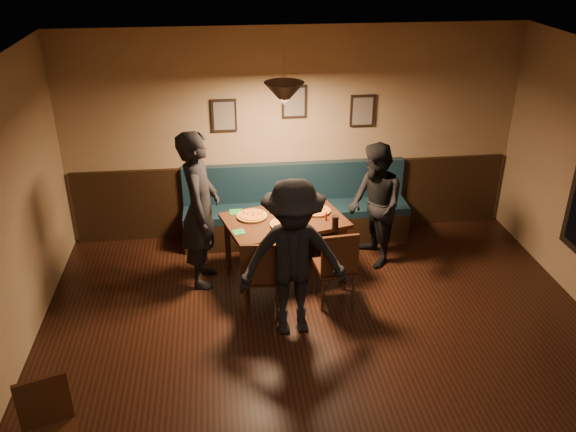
{
  "coord_description": "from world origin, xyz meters",
  "views": [
    {
      "loc": [
        -0.97,
        -3.98,
        3.91
      ],
      "look_at": [
        -0.25,
        2.0,
        0.95
      ],
      "focal_mm": 37.29,
      "sensor_mm": 36.0,
      "label": 1
    }
  ],
  "objects_px": {
    "dining_table": "(285,246)",
    "booth_bench": "(296,206)",
    "chair_near_right": "(334,265)",
    "diner_front": "(293,259)",
    "tabasco_bottle": "(326,216)",
    "diner_left": "(200,210)",
    "chair_near_left": "(261,274)",
    "soda_glass": "(335,223)",
    "diner_right": "(375,206)"
  },
  "relations": [
    {
      "from": "chair_near_left",
      "to": "booth_bench",
      "type": "bearing_deg",
      "value": 74.17
    },
    {
      "from": "chair_near_right",
      "to": "soda_glass",
      "type": "xyz_separation_m",
      "value": [
        0.06,
        0.33,
        0.36
      ]
    },
    {
      "from": "dining_table",
      "to": "diner_right",
      "type": "bearing_deg",
      "value": -7.89
    },
    {
      "from": "diner_left",
      "to": "tabasco_bottle",
      "type": "bearing_deg",
      "value": -85.32
    },
    {
      "from": "chair_near_right",
      "to": "diner_left",
      "type": "distance_m",
      "value": 1.66
    },
    {
      "from": "booth_bench",
      "to": "tabasco_bottle",
      "type": "distance_m",
      "value": 1.02
    },
    {
      "from": "booth_bench",
      "to": "diner_right",
      "type": "height_order",
      "value": "diner_right"
    },
    {
      "from": "soda_glass",
      "to": "chair_near_left",
      "type": "bearing_deg",
      "value": -154.23
    },
    {
      "from": "chair_near_right",
      "to": "soda_glass",
      "type": "bearing_deg",
      "value": 74.81
    },
    {
      "from": "dining_table",
      "to": "diner_left",
      "type": "xyz_separation_m",
      "value": [
        -0.98,
        -0.06,
        0.57
      ]
    },
    {
      "from": "chair_near_left",
      "to": "diner_left",
      "type": "bearing_deg",
      "value": 136.36
    },
    {
      "from": "chair_near_left",
      "to": "diner_front",
      "type": "distance_m",
      "value": 0.63
    },
    {
      "from": "chair_near_left",
      "to": "diner_front",
      "type": "relative_size",
      "value": 0.55
    },
    {
      "from": "diner_left",
      "to": "diner_front",
      "type": "height_order",
      "value": "diner_left"
    },
    {
      "from": "chair_near_left",
      "to": "chair_near_right",
      "type": "distance_m",
      "value": 0.84
    },
    {
      "from": "booth_bench",
      "to": "diner_front",
      "type": "bearing_deg",
      "value": -98.42
    },
    {
      "from": "booth_bench",
      "to": "diner_left",
      "type": "bearing_deg",
      "value": -143.83
    },
    {
      "from": "booth_bench",
      "to": "chair_near_right",
      "type": "height_order",
      "value": "booth_bench"
    },
    {
      "from": "chair_near_left",
      "to": "tabasco_bottle",
      "type": "distance_m",
      "value": 1.12
    },
    {
      "from": "booth_bench",
      "to": "tabasco_bottle",
      "type": "relative_size",
      "value": 27.27
    },
    {
      "from": "diner_right",
      "to": "diner_front",
      "type": "xyz_separation_m",
      "value": [
        -1.18,
        -1.3,
        0.08
      ]
    },
    {
      "from": "booth_bench",
      "to": "diner_left",
      "type": "height_order",
      "value": "diner_left"
    },
    {
      "from": "chair_near_right",
      "to": "diner_front",
      "type": "relative_size",
      "value": 0.54
    },
    {
      "from": "diner_left",
      "to": "diner_front",
      "type": "bearing_deg",
      "value": -133.26
    },
    {
      "from": "chair_near_left",
      "to": "diner_front",
      "type": "bearing_deg",
      "value": -47.02
    },
    {
      "from": "dining_table",
      "to": "soda_glass",
      "type": "distance_m",
      "value": 0.79
    },
    {
      "from": "booth_bench",
      "to": "soda_glass",
      "type": "bearing_deg",
      "value": -76.18
    },
    {
      "from": "chair_near_right",
      "to": "tabasco_bottle",
      "type": "xyz_separation_m",
      "value": [
        -0.0,
        0.58,
        0.33
      ]
    },
    {
      "from": "diner_front",
      "to": "diner_left",
      "type": "bearing_deg",
      "value": 127.84
    },
    {
      "from": "diner_front",
      "to": "tabasco_bottle",
      "type": "distance_m",
      "value": 1.19
    },
    {
      "from": "tabasco_bottle",
      "to": "diner_right",
      "type": "bearing_deg",
      "value": 19.8
    },
    {
      "from": "chair_near_right",
      "to": "booth_bench",
      "type": "bearing_deg",
      "value": 93.64
    },
    {
      "from": "tabasco_bottle",
      "to": "diner_left",
      "type": "bearing_deg",
      "value": 178.54
    },
    {
      "from": "dining_table",
      "to": "diner_front",
      "type": "relative_size",
      "value": 0.8
    },
    {
      "from": "diner_left",
      "to": "diner_right",
      "type": "height_order",
      "value": "diner_left"
    },
    {
      "from": "dining_table",
      "to": "booth_bench",
      "type": "bearing_deg",
      "value": 58.33
    },
    {
      "from": "soda_glass",
      "to": "tabasco_bottle",
      "type": "relative_size",
      "value": 1.51
    },
    {
      "from": "diner_right",
      "to": "tabasco_bottle",
      "type": "xyz_separation_m",
      "value": [
        -0.66,
        -0.24,
        0.01
      ]
    },
    {
      "from": "booth_bench",
      "to": "dining_table",
      "type": "height_order",
      "value": "booth_bench"
    },
    {
      "from": "chair_near_right",
      "to": "diner_front",
      "type": "height_order",
      "value": "diner_front"
    },
    {
      "from": "diner_front",
      "to": "tabasco_bottle",
      "type": "height_order",
      "value": "diner_front"
    },
    {
      "from": "dining_table",
      "to": "chair_near_left",
      "type": "bearing_deg",
      "value": -129.4
    },
    {
      "from": "diner_right",
      "to": "tabasco_bottle",
      "type": "bearing_deg",
      "value": -79.51
    },
    {
      "from": "diner_right",
      "to": "chair_near_left",
      "type": "bearing_deg",
      "value": -67.82
    },
    {
      "from": "soda_glass",
      "to": "tabasco_bottle",
      "type": "height_order",
      "value": "soda_glass"
    },
    {
      "from": "tabasco_bottle",
      "to": "booth_bench",
      "type": "bearing_deg",
      "value": 103.65
    },
    {
      "from": "diner_front",
      "to": "tabasco_bottle",
      "type": "bearing_deg",
      "value": 60.89
    },
    {
      "from": "chair_near_left",
      "to": "soda_glass",
      "type": "height_order",
      "value": "chair_near_left"
    },
    {
      "from": "tabasco_bottle",
      "to": "dining_table",
      "type": "bearing_deg",
      "value": 169.02
    },
    {
      "from": "chair_near_right",
      "to": "tabasco_bottle",
      "type": "height_order",
      "value": "chair_near_right"
    }
  ]
}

